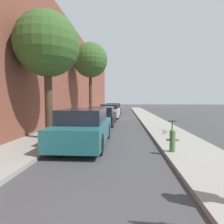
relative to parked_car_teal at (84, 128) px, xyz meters
The scene contains 12 objects.
ground_plane 8.11m from the parked_car_teal, 83.18° to the left, with size 120.00×120.00×0.00m, color #3D3D3F.
sidewalk_left 8.28m from the parked_car_teal, 103.60° to the left, with size 2.00×52.00×0.12m.
sidewalk_right 8.92m from the parked_car_teal, 64.30° to the left, with size 2.00×52.00×0.12m.
building_facade_left 9.31m from the parked_car_teal, 112.30° to the left, with size 0.70×52.00×8.16m.
parked_car_teal is the anchor object (origin of this frame).
parked_car_black 6.14m from the parked_car_teal, 90.52° to the left, with size 1.81×4.52×1.29m.
parked_car_white 11.31m from the parked_car_teal, 89.61° to the left, with size 1.85×4.35×1.36m.
parked_car_red 16.60m from the parked_car_teal, 89.64° to the left, with size 1.88×4.45×1.36m.
street_tree_near 3.80m from the parked_car_teal, 160.67° to the left, with size 2.69×2.69×5.32m.
street_tree_far 9.59m from the parked_car_teal, 98.83° to the left, with size 2.86×2.86×6.40m.
fire_hydrant 3.34m from the parked_car_teal, 20.60° to the right, with size 0.39×0.18×0.73m.
bicycle 4.70m from the parked_car_teal, 31.59° to the left, with size 0.50×1.44×0.60m.
Camera 1 is at (0.65, 0.80, 1.78)m, focal length 29.95 mm.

